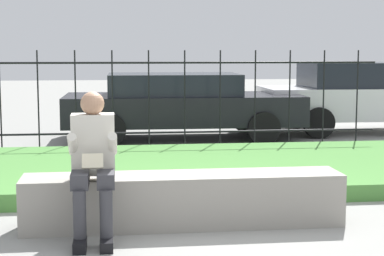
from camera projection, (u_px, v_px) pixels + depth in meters
The scene contains 7 objects.
ground_plane at pixel (206, 225), 6.12m from camera, with size 60.00×60.00×0.00m, color gray.
stone_bench at pixel (184, 203), 6.06m from camera, with size 3.00×0.52×0.49m.
person_seated_reader at pixel (93, 158), 5.61m from camera, with size 0.42×0.73×1.29m.
grass_berm at pixel (180, 170), 8.42m from camera, with size 8.96×3.30×0.19m.
iron_fence at pixel (167, 99), 10.31m from camera, with size 6.96×0.03×1.65m.
car_parked_center at pixel (180, 104), 11.96m from camera, with size 4.39×2.01×1.22m.
car_parked_right at pixel (373, 96), 12.97m from camera, with size 4.64×1.92×1.41m.
Camera 1 is at (-0.87, -5.90, 1.66)m, focal length 60.00 mm.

